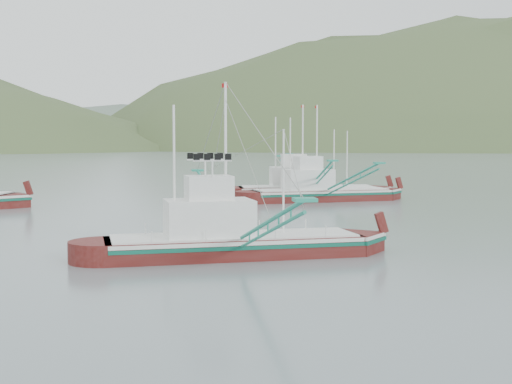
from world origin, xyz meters
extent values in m
plane|color=slate|center=(0.00, 0.00, 0.00)|extent=(1200.00, 1200.00, 0.00)
cube|color=#4A0F0C|center=(-1.65, 2.22, 0.18)|extent=(14.06, 5.21, 1.83)
cube|color=silver|center=(-1.65, 2.22, 0.96)|extent=(13.79, 5.25, 0.20)
cube|color=#0B5340|center=(-1.65, 2.22, 0.73)|extent=(13.80, 5.27, 0.20)
cube|color=silver|center=(-1.65, 2.22, 1.14)|extent=(13.35, 4.95, 0.11)
cube|color=silver|center=(-3.02, 2.07, 2.11)|extent=(4.88, 3.43, 2.01)
cube|color=silver|center=(-3.02, 2.07, 3.75)|extent=(2.59, 2.27, 1.28)
cylinder|color=white|center=(-2.11, 2.17, 5.22)|extent=(0.15, 0.15, 8.24)
cylinder|color=white|center=(-4.84, 1.86, 4.60)|extent=(0.13, 0.13, 7.00)
cylinder|color=white|center=(1.07, 2.54, 3.98)|extent=(0.11, 0.11, 5.77)
cube|color=#4A0F0C|center=(9.74, 39.49, 0.20)|extent=(14.74, 4.29, 1.95)
cube|color=silver|center=(9.74, 39.49, 1.03)|extent=(14.45, 4.36, 0.21)
cube|color=#0B5340|center=(9.74, 39.49, 0.78)|extent=(14.45, 4.38, 0.21)
cube|color=silver|center=(9.74, 39.49, 1.22)|extent=(14.01, 4.07, 0.12)
cube|color=silver|center=(8.27, 39.53, 2.25)|extent=(4.96, 3.25, 2.15)
cube|color=silver|center=(8.27, 39.53, 4.00)|extent=(2.59, 2.21, 1.37)
cylinder|color=white|center=(9.25, 39.51, 5.57)|extent=(0.16, 0.16, 8.79)
cylinder|color=white|center=(6.32, 39.58, 4.91)|extent=(0.14, 0.14, 7.47)
cylinder|color=white|center=(12.66, 39.42, 4.25)|extent=(0.12, 0.12, 6.15)
cube|color=#4A0F0C|center=(10.36, 35.34, 0.19)|extent=(14.74, 6.18, 1.91)
cube|color=silver|center=(10.36, 35.34, 1.00)|extent=(14.47, 6.20, 0.21)
cube|color=#0B5340|center=(10.36, 35.34, 0.76)|extent=(14.48, 6.22, 0.21)
cube|color=silver|center=(10.36, 35.34, 1.19)|extent=(14.01, 5.87, 0.11)
cube|color=silver|center=(8.95, 35.10, 2.19)|extent=(5.21, 3.81, 2.10)
cube|color=silver|center=(8.95, 35.10, 3.91)|extent=(2.80, 2.49, 1.33)
cylinder|color=white|center=(9.89, 35.26, 5.44)|extent=(0.15, 0.15, 8.58)
cylinder|color=white|center=(7.07, 34.78, 4.79)|extent=(0.13, 0.13, 7.29)
cylinder|color=white|center=(13.18, 35.83, 4.15)|extent=(0.11, 0.11, 6.01)
ellipsoid|color=slate|center=(30.00, 560.00, 0.00)|extent=(960.00, 400.00, 240.00)
camera|label=1|loc=(-5.23, -35.60, 6.35)|focal=50.00mm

